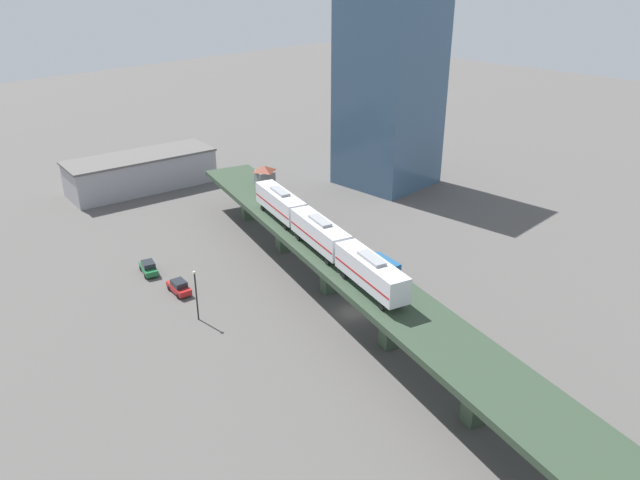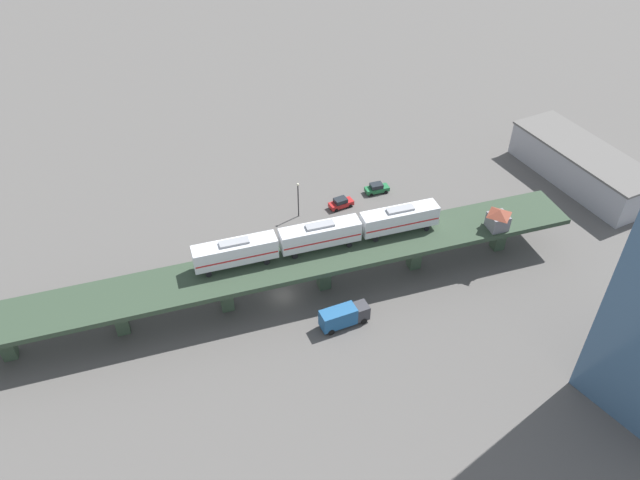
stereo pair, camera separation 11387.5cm
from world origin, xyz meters
name	(u,v)px [view 1 (the left image)]	position (x,y,z in m)	size (l,w,h in m)	color
ground_plane	(352,313)	(0.00, 0.00, 0.00)	(400.00, 400.00, 0.00)	#514F4C
elevated_viaduct	(354,274)	(-0.05, -0.15, 5.75)	(36.46, 90.08, 6.67)	#2C3D2C
subway_train	(320,233)	(0.63, 6.45, 9.20)	(14.18, 36.24, 4.45)	silver
signal_hut	(265,175)	(12.72, 31.34, 8.46)	(4.06, 4.06, 3.40)	slate
street_car_green	(149,268)	(-12.36, 28.69, 0.94)	(3.04, 4.74, 1.89)	#1E6638
street_car_red	(179,287)	(-12.59, 20.59, 0.94)	(2.46, 4.62, 1.89)	#AD1E1E
delivery_truck	(379,267)	(10.07, 3.80, 1.76)	(3.73, 7.51, 3.20)	#333338
street_lamp	(196,291)	(-14.86, 13.00, 4.11)	(0.44, 0.44, 6.94)	black
warehouse_building	(141,172)	(6.90, 62.01, 3.41)	(29.80, 14.54, 6.80)	#99999E
office_tower	(389,94)	(43.58, 29.54, 18.00)	(16.00, 16.00, 36.00)	#3D5B7A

